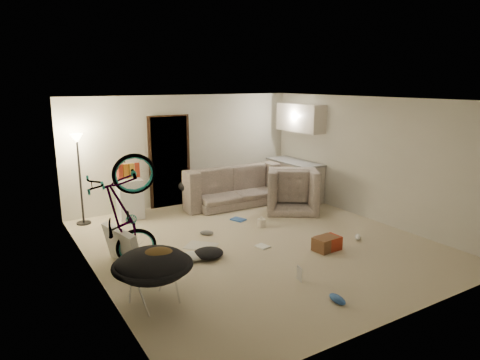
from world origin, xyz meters
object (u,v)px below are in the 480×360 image
tv_box (123,247)px  mini_fridge (130,199)px  drink_case_a (326,244)px  saucer_chair (153,272)px  juicer (261,222)px  floor_lamp (78,160)px  sofa (228,189)px  kitchen_counter (294,180)px  bicycle (125,239)px  armchair (291,193)px  drink_case_b (328,243)px

tv_box → mini_fridge: bearing=59.1°
mini_fridge → drink_case_a: (2.27, -3.47, -0.30)m
saucer_chair → juicer: (2.85, 1.76, -0.34)m
floor_lamp → tv_box: floor_lamp is taller
floor_lamp → mini_fridge: size_ratio=2.19×
sofa → saucer_chair: saucer_chair is taller
kitchen_counter → bicycle: bicycle is taller
mini_fridge → sofa: bearing=1.2°
saucer_chair → drink_case_a: 3.12m
armchair → bicycle: (-4.12, -1.25, 0.13)m
tv_box → saucer_chair: bearing=-101.1°
armchair → saucer_chair: 4.79m
kitchen_counter → juicer: size_ratio=6.56×
sofa → drink_case_a: (-0.02, -3.37, -0.22)m
juicer → saucer_chair: bearing=-148.3°
sofa → tv_box: size_ratio=2.51×
drink_case_b → drink_case_a: bearing=-179.2°
tv_box → sofa: bearing=24.1°
floor_lamp → sofa: size_ratio=0.78×
tv_box → bicycle: bearing=-101.1°
sofa → floor_lamp: bearing=-2.7°
floor_lamp → armchair: floor_lamp is taller
sofa → tv_box: 3.83m
saucer_chair → juicer: size_ratio=4.48×
floor_lamp → saucer_chair: bearing=-88.5°
floor_lamp → juicer: 3.77m
kitchen_counter → tv_box: kitchen_counter is taller
kitchen_counter → sofa: size_ratio=0.64×
sofa → armchair: 1.50m
floor_lamp → bicycle: 2.70m
kitchen_counter → drink_case_a: size_ratio=3.71×
armchair → juicer: size_ratio=4.78×
saucer_chair → tv_box: bearing=90.0°
saucer_chair → drink_case_a: saucer_chair is taller
drink_case_a → mini_fridge: bearing=116.4°
mini_fridge → juicer: mini_fridge is taller
mini_fridge → tv_box: size_ratio=0.89×
kitchen_counter → tv_box: (-4.73, -1.76, -0.13)m
mini_fridge → tv_box: 2.46m
kitchen_counter → tv_box: size_ratio=1.62×
bicycle → drink_case_a: size_ratio=4.53×
drink_case_b → bicycle: bearing=160.7°
kitchen_counter → bicycle: (-4.73, -1.92, 0.04)m
saucer_chair → tv_box: saucer_chair is taller
floor_lamp → drink_case_a: (3.20, -3.57, -1.19)m
juicer → drink_case_a: bearing=-80.8°
floor_lamp → kitchen_counter: 4.95m
tv_box → floor_lamp: bearing=81.3°
saucer_chair → drink_case_b: size_ratio=2.57×
mini_fridge → drink_case_b: bearing=-52.4°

